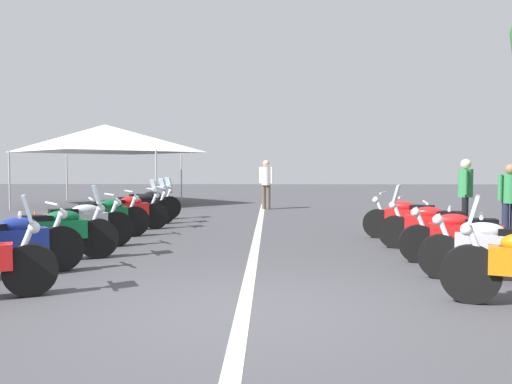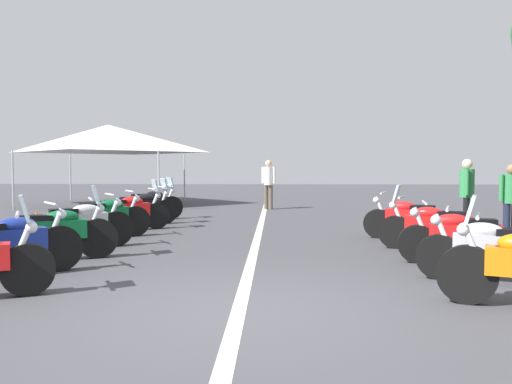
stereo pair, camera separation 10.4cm
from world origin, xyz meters
name	(u,v)px [view 1 (the left image)]	position (x,y,z in m)	size (l,w,h in m)	color
ground_plane	(243,313)	(0.00, 0.00, 0.00)	(80.00, 80.00, 0.00)	#424247
lane_centre_stripe	(257,239)	(5.51, 0.00, 0.00)	(20.91, 0.16, 0.01)	beige
motorcycle_left_row_1	(6,244)	(1.63, 3.35, 0.47)	(1.42, 1.79, 1.02)	black
motorcycle_left_row_2	(53,232)	(2.90, 3.22, 0.47)	(1.05, 1.99, 1.22)	black
motorcycle_left_row_3	(77,224)	(4.10, 3.28, 0.47)	(1.28, 1.87, 1.02)	black
motorcycle_left_row_4	(103,217)	(5.60, 3.28, 0.46)	(1.17, 1.82, 1.01)	black
motorcycle_left_row_5	(125,211)	(6.94, 3.19, 0.47)	(1.20, 1.99, 1.21)	black
motorcycle_left_row_6	(138,207)	(8.09, 3.16, 0.47)	(1.25, 1.86, 1.22)	black
motorcycle_left_row_7	(147,204)	(9.39, 3.23, 0.48)	(1.22, 1.83, 1.22)	black
motorcycle_right_row_1	(497,249)	(1.51, -3.27, 0.45)	(0.95, 1.97, 0.99)	black
motorcycle_right_row_2	(464,236)	(2.80, -3.31, 0.45)	(0.78, 2.00, 0.98)	black
motorcycle_right_row_3	(436,225)	(4.16, -3.31, 0.46)	(1.00, 2.05, 1.20)	black
motorcycle_right_row_4	(410,218)	(5.58, -3.21, 0.45)	(0.97, 1.91, 0.99)	black
traffic_cone_0	(48,227)	(5.18, 4.30, 0.29)	(0.36, 0.36, 0.61)	orange
traffic_cone_2	(35,225)	(5.58, 4.74, 0.29)	(0.36, 0.36, 0.61)	orange
bystander_0	(465,190)	(6.50, -4.69, 1.00)	(0.50, 0.32, 1.70)	black
bystander_2	(266,180)	(13.30, -0.14, 1.04)	(0.32, 0.50, 1.76)	brown
bystander_4	(510,196)	(5.40, -5.19, 0.92)	(0.32, 0.53, 1.58)	#1E2338
event_tent	(105,138)	(15.28, 6.28, 2.65)	(5.76, 5.76, 3.20)	white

